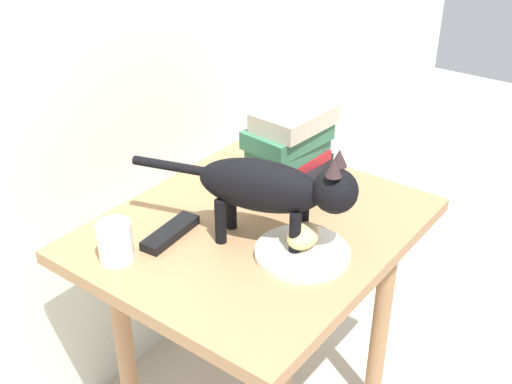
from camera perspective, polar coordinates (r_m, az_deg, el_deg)
name	(u,v)px	position (r m, az deg, el deg)	size (l,w,h in m)	color
side_table	(256,258)	(1.44, 0.00, -5.97)	(0.72, 0.60, 0.60)	#9E724C
plate	(302,253)	(1.29, 4.21, -5.49)	(0.19, 0.19, 0.01)	silver
bread_roll	(303,236)	(1.28, 4.28, -3.96)	(0.08, 0.06, 0.05)	#E0BC7A
cat	(274,188)	(1.25, 1.63, 0.35)	(0.19, 0.46, 0.23)	black
book_stack	(291,150)	(1.47, 3.20, 3.79)	(0.22, 0.16, 0.21)	black
candle_jar	(116,244)	(1.29, -12.58, -4.61)	(0.07, 0.07, 0.08)	silver
tv_remote	(170,233)	(1.35, -7.74, -3.67)	(0.15, 0.04, 0.02)	black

